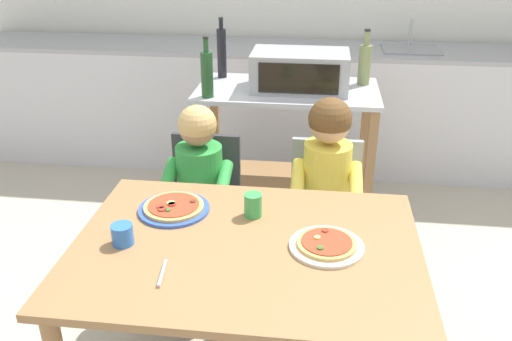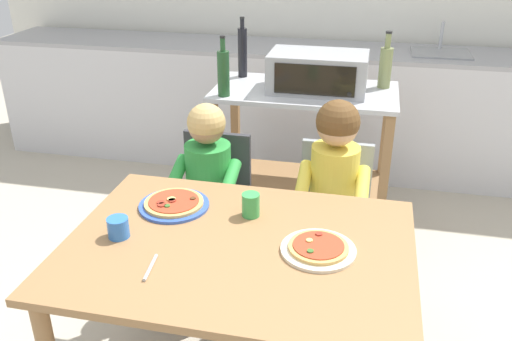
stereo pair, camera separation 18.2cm
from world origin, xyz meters
TOP-DOWN VIEW (x-y plane):
  - ground_plane at (0.00, 1.09)m, footprint 10.98×10.98m
  - kitchen_counter at (0.00, 2.37)m, footprint 4.94×0.60m
  - kitchen_island_cart at (0.05, 1.36)m, footprint 1.03×0.56m
  - toaster_oven at (0.12, 1.35)m, footprint 0.53×0.33m
  - bottle_clear_vinegar at (-0.36, 1.55)m, footprint 0.06×0.06m
  - bottle_dark_olive_oil at (-0.37, 1.16)m, footprint 0.07×0.07m
  - bottle_squat_spirits at (0.48, 1.50)m, footprint 0.07×0.07m
  - dining_table at (0.00, 0.00)m, footprint 1.24×0.90m
  - dining_chair_left at (-0.32, 0.73)m, footprint 0.36×0.36m
  - dining_chair_right at (0.28, 0.73)m, footprint 0.36×0.36m
  - child_in_green_shirt at (-0.32, 0.60)m, footprint 0.32×0.42m
  - child_in_yellow_shirt at (0.28, 0.62)m, footprint 0.32×0.42m
  - pizza_plate_blue_rimmed at (-0.32, 0.21)m, footprint 0.28×0.28m
  - pizza_plate_cream at (0.28, 0.02)m, footprint 0.26×0.26m
  - drinking_cup_green at (-0.00, 0.21)m, footprint 0.07×0.07m
  - drinking_cup_blue at (-0.43, -0.05)m, footprint 0.08×0.08m
  - serving_spoon at (-0.25, -0.21)m, footprint 0.03×0.14m

SIDE VIEW (x-z plane):
  - ground_plane at x=0.00m, z-range 0.00..0.00m
  - kitchen_counter at x=0.00m, z-range -0.10..1.02m
  - dining_chair_left at x=-0.32m, z-range 0.07..0.89m
  - dining_chair_right at x=0.28m, z-range 0.07..0.89m
  - kitchen_island_cart at x=0.05m, z-range 0.15..1.06m
  - dining_table at x=0.00m, z-range 0.27..1.01m
  - child_in_green_shirt at x=-0.32m, z-range 0.14..1.14m
  - child_in_yellow_shirt at x=0.28m, z-range 0.16..1.22m
  - serving_spoon at x=-0.25m, z-range 0.74..0.75m
  - pizza_plate_cream at x=0.28m, z-range 0.74..0.77m
  - pizza_plate_blue_rimmed at x=-0.32m, z-range 0.74..0.77m
  - drinking_cup_blue at x=-0.43m, z-range 0.74..0.82m
  - drinking_cup_green at x=0.00m, z-range 0.74..0.83m
  - toaster_oven at x=0.12m, z-range 0.91..1.12m
  - bottle_squat_spirits at x=0.48m, z-range 0.87..1.19m
  - bottle_dark_olive_oil at x=-0.37m, z-range 0.88..1.20m
  - bottle_clear_vinegar at x=-0.36m, z-range 0.88..1.24m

